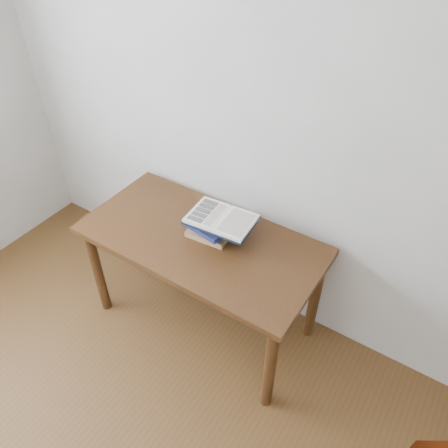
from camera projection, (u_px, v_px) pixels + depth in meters
The scene contains 3 objects.
desk at pixel (201, 251), 2.40m from camera, with size 1.31×0.66×0.70m.
book_stack at pixel (210, 227), 2.32m from camera, with size 0.26×0.20×0.12m.
open_book at pixel (221, 219), 2.25m from camera, with size 0.36×0.27×0.03m.
Camera 1 is at (0.94, 0.01, 2.29)m, focal length 35.00 mm.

